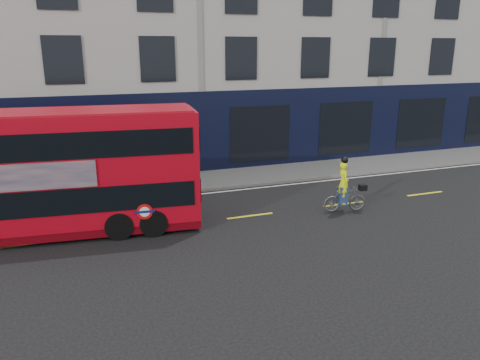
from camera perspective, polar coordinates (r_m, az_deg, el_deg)
name	(u,v)px	position (r m, az deg, el deg)	size (l,w,h in m)	color
ground	(266,230)	(16.08, 3.16, -6.14)	(120.00, 120.00, 0.00)	black
pavement	(212,180)	(21.87, -3.48, 0.05)	(60.00, 3.00, 0.12)	gray
kerb	(221,188)	(20.49, -2.28, -1.02)	(60.00, 0.12, 0.13)	slate
building_terrace	(176,19)	(27.32, -7.82, 18.86)	(50.00, 10.07, 15.00)	#A7A59D
road_edge_line	(223,192)	(20.23, -2.03, -1.42)	(58.00, 0.10, 0.01)	silver
lane_dashes	(250,216)	(17.37, 1.23, -4.39)	(58.00, 0.12, 0.01)	yellow
bus	(40,173)	(16.41, -23.16, 0.76)	(10.36, 3.30, 4.11)	#AE0615
cyclist	(344,193)	(18.04, 12.61, -1.62)	(1.71, 0.74, 2.14)	#4E5053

